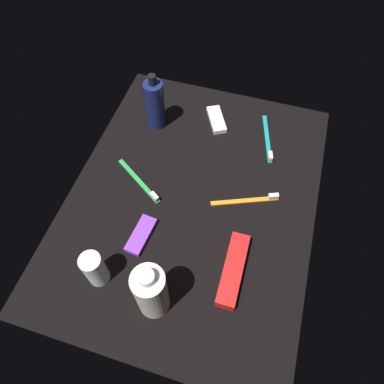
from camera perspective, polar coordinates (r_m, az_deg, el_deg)
ground_plane at (r=94.54cm, az=-0.00°, el=-1.16°), size 84.00×64.00×1.20cm
lotion_bottle at (r=105.19cm, az=-5.96°, el=13.85°), size 5.51×5.51×18.01cm
bodywash_bottle at (r=75.64cm, az=-6.73°, el=-15.64°), size 6.87×6.87×18.33cm
deodorant_stick at (r=82.85cm, az=-15.36°, el=-11.84°), size 4.85×4.85×10.36cm
toothbrush_green at (r=96.95cm, az=-8.23°, el=1.52°), size 10.91×15.69×2.10cm
toothbrush_teal at (r=107.25cm, az=12.07°, el=8.11°), size 17.65×6.04×2.10cm
toothbrush_orange at (r=94.24cm, az=9.16°, el=-1.24°), size 7.98×17.10×2.10cm
toothpaste_box_red at (r=84.28cm, az=6.60°, el=-12.33°), size 17.64×4.57×3.20cm
snack_bar_purple at (r=88.98cm, az=-8.19°, el=-6.86°), size 10.75×5.03×1.50cm
snack_bar_white at (r=110.55cm, az=3.96°, el=11.54°), size 11.06×8.40×1.50cm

